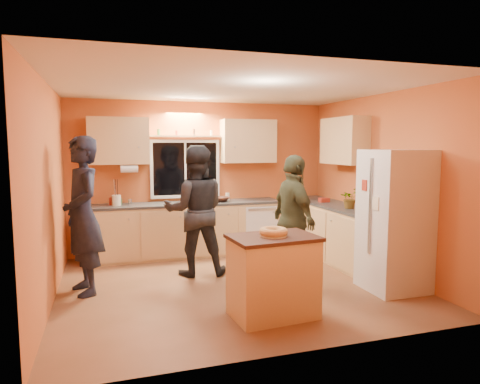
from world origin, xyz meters
name	(u,v)px	position (x,y,z in m)	size (l,w,h in m)	color
ground	(235,284)	(0.00, 0.00, 0.00)	(4.50, 4.50, 0.00)	brown
room_shell	(235,162)	(0.12, 0.41, 1.62)	(4.54, 4.04, 2.61)	#BD5E30
back_counter	(207,228)	(0.01, 1.70, 0.45)	(4.23, 0.62, 0.90)	#D9B772
right_counter	(344,235)	(1.95, 0.50, 0.45)	(0.62, 1.84, 0.90)	#D9B772
refrigerator	(395,221)	(1.89, -0.80, 0.90)	(0.72, 0.70, 1.80)	silver
island	(273,276)	(0.08, -1.15, 0.45)	(0.97, 0.70, 0.89)	#D9B772
bundt_pastry	(274,232)	(0.08, -1.15, 0.93)	(0.31, 0.31, 0.09)	tan
person_left	(83,216)	(-1.90, 0.25, 0.99)	(0.72, 0.47, 1.97)	black
person_center	(195,211)	(-0.41, 0.61, 0.93)	(0.90, 0.70, 1.86)	black
person_right	(294,220)	(0.75, -0.20, 0.87)	(1.02, 0.42, 1.73)	#343B26
mixing_bowl	(219,199)	(0.22, 1.65, 0.94)	(0.32, 0.32, 0.08)	black
utensil_crock	(116,200)	(-1.46, 1.68, 0.99)	(0.14, 0.14, 0.17)	#EBE4C5
potted_plant	(350,198)	(1.91, 0.30, 1.06)	(0.28, 0.25, 0.31)	gray
red_box	(324,200)	(1.90, 1.07, 0.94)	(0.16, 0.12, 0.07)	#A52A19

